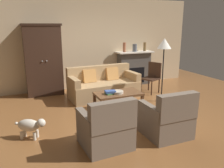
% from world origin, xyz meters
% --- Properties ---
extents(ground_plane, '(9.60, 9.60, 0.00)m').
position_xyz_m(ground_plane, '(0.00, 0.00, 0.00)').
color(ground_plane, brown).
extents(back_wall, '(7.20, 0.10, 2.80)m').
position_xyz_m(back_wall, '(0.00, 2.55, 1.40)').
color(back_wall, beige).
rests_on(back_wall, ground).
extents(fireplace, '(1.26, 0.48, 1.12)m').
position_xyz_m(fireplace, '(1.55, 2.30, 0.57)').
color(fireplace, '#4C4947').
rests_on(fireplace, ground).
extents(armoire, '(1.06, 0.57, 2.02)m').
position_xyz_m(armoire, '(-1.40, 2.22, 1.01)').
color(armoire, '#382319').
rests_on(armoire, ground).
extents(couch, '(1.98, 0.99, 0.86)m').
position_xyz_m(couch, '(0.08, 1.31, 0.32)').
color(couch, tan).
rests_on(couch, ground).
extents(coffee_table, '(1.10, 0.60, 0.42)m').
position_xyz_m(coffee_table, '(0.07, 0.25, 0.37)').
color(coffee_table, brown).
rests_on(coffee_table, ground).
extents(fruit_bowl, '(0.28, 0.28, 0.05)m').
position_xyz_m(fruit_bowl, '(0.04, 0.22, 0.45)').
color(fruit_bowl, beige).
rests_on(fruit_bowl, coffee_table).
extents(book_stack, '(0.27, 0.20, 0.08)m').
position_xyz_m(book_stack, '(-0.14, 0.22, 0.46)').
color(book_stack, '#427A4C').
rests_on(book_stack, coffee_table).
extents(mantel_vase_terracotta, '(0.10, 0.10, 0.31)m').
position_xyz_m(mantel_vase_terracotta, '(1.17, 2.28, 1.27)').
color(mantel_vase_terracotta, '#A86042').
rests_on(mantel_vase_terracotta, fireplace).
extents(mantel_vase_slate, '(0.14, 0.14, 0.25)m').
position_xyz_m(mantel_vase_slate, '(1.55, 2.28, 1.24)').
color(mantel_vase_slate, '#565B66').
rests_on(mantel_vase_slate, fireplace).
extents(mantel_vase_bronze, '(0.10, 0.10, 0.29)m').
position_xyz_m(mantel_vase_bronze, '(1.93, 2.28, 1.27)').
color(mantel_vase_bronze, olive).
rests_on(mantel_vase_bronze, fireplace).
extents(armchair_near_left, '(0.82, 0.81, 0.88)m').
position_xyz_m(armchair_near_left, '(-0.81, -1.28, 0.32)').
color(armchair_near_left, '#756656').
rests_on(armchair_near_left, ground).
extents(armchair_near_right, '(0.79, 0.78, 0.88)m').
position_xyz_m(armchair_near_right, '(0.34, -1.33, 0.32)').
color(armchair_near_right, '#756656').
rests_on(armchair_near_right, ground).
extents(side_chair_wooden, '(0.58, 0.58, 0.90)m').
position_xyz_m(side_chair_wooden, '(1.61, 1.22, 0.51)').
color(side_chair_wooden, '#382319').
rests_on(side_chair_wooden, ground).
extents(floor_lamp, '(0.36, 0.36, 1.66)m').
position_xyz_m(floor_lamp, '(1.39, 0.39, 1.43)').
color(floor_lamp, black).
rests_on(floor_lamp, ground).
extents(dog, '(0.51, 0.38, 0.39)m').
position_xyz_m(dog, '(-1.96, -0.49, 0.25)').
color(dog, beige).
rests_on(dog, ground).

